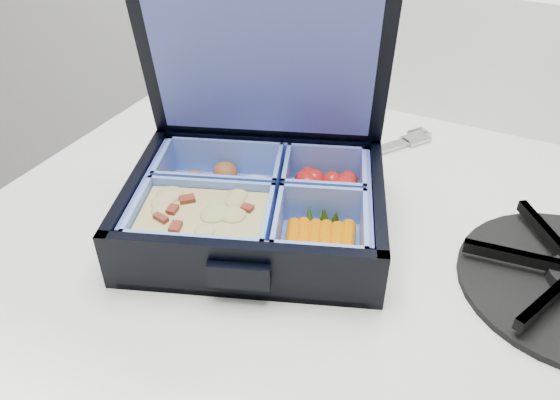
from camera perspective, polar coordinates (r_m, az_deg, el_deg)
The scene contains 3 objects.
bento_box at distance 0.48m, azimuth -2.55°, elevation -0.70°, with size 0.22×0.17×0.05m, color black, non-canonical shape.
burner_grate_rear at distance 0.72m, azimuth -0.61°, elevation 11.18°, with size 0.16×0.16×0.02m, color black.
fork at distance 0.59m, azimuth 7.62°, elevation 4.33°, with size 0.02×0.18×0.01m, color #ABACB0, non-canonical shape.
Camera 1 is at (0.13, 1.30, 1.27)m, focal length 35.00 mm.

